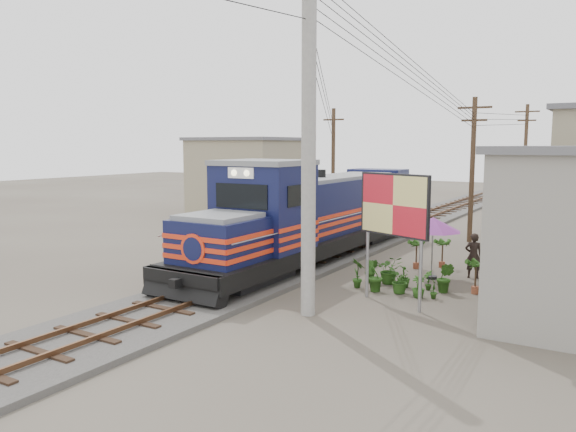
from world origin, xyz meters
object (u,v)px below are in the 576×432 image
Objects in this scene: vendor at (473,256)px; market_umbrella at (433,225)px; locomotive at (314,217)px; billboard at (394,208)px.

market_umbrella is at bearing 16.27° from vendor.
market_umbrella is (5.19, -0.79, 0.16)m from locomotive.
locomotive is at bearing -17.93° from vendor.
billboard is at bearing -41.87° from locomotive.
locomotive is 7.40× the size of market_umbrella.
locomotive is 10.10× the size of vendor.
vendor is (1.24, 0.86, -1.12)m from market_umbrella.
locomotive is 7.00m from billboard.
billboard is (5.15, -4.61, 1.12)m from locomotive.
locomotive is 6.50m from vendor.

